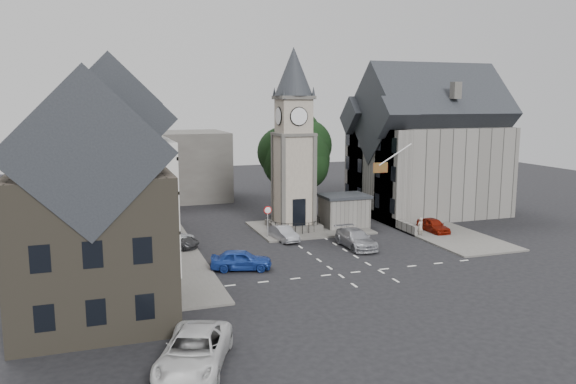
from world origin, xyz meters
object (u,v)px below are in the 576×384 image
object	(u,v)px
clock_tower	(294,141)
pedestrian	(420,227)
stone_shelter	(344,211)
car_east_red	(433,225)
car_west_blue	(241,260)

from	to	relation	value
clock_tower	pedestrian	bearing A→B (deg)	-32.17
stone_shelter	pedestrian	world-z (taller)	stone_shelter
clock_tower	car_east_red	size ratio (longest dim) A/B	4.32
pedestrian	car_west_blue	bearing A→B (deg)	-1.15
car_west_blue	car_east_red	distance (m)	19.76
clock_tower	car_east_red	world-z (taller)	clock_tower
car_east_red	pedestrian	distance (m)	2.22
clock_tower	stone_shelter	distance (m)	8.15
clock_tower	car_west_blue	bearing A→B (deg)	-125.72
clock_tower	pedestrian	distance (m)	13.40
car_west_blue	pedestrian	distance (m)	17.59
clock_tower	stone_shelter	world-z (taller)	clock_tower
clock_tower	pedestrian	size ratio (longest dim) A/B	9.66
stone_shelter	pedestrian	size ratio (longest dim) A/B	2.56
car_east_red	pedestrian	bearing A→B (deg)	-153.32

